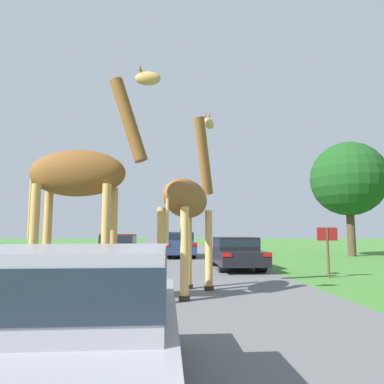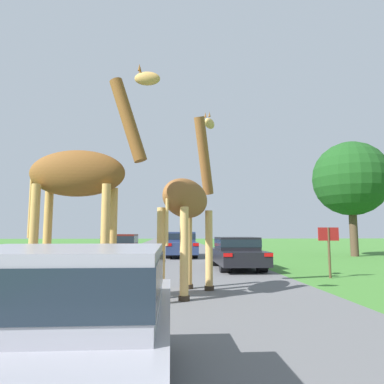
{
  "view_description": "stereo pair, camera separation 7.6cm",
  "coord_description": "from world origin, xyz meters",
  "px_view_note": "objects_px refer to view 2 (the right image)",
  "views": [
    {
      "loc": [
        -0.13,
        0.87,
        1.51
      ],
      "look_at": [
        0.47,
        9.42,
        2.51
      ],
      "focal_mm": 32.0,
      "sensor_mm": 36.0,
      "label": 1
    },
    {
      "loc": [
        -0.06,
        0.86,
        1.51
      ],
      "look_at": [
        0.47,
        9.42,
        2.51
      ],
      "focal_mm": 32.0,
      "sensor_mm": 36.0,
      "label": 2
    }
  ],
  "objects_px": {
    "giraffe_near_road": "(189,201)",
    "car_queue_left": "(237,252)",
    "car_lead_maroon": "(55,329)",
    "sign_post": "(329,243)",
    "car_far_ahead": "(120,247)",
    "tree_left_edge": "(351,179)",
    "giraffe_companion": "(82,180)",
    "car_queue_right": "(181,244)"
  },
  "relations": [
    {
      "from": "giraffe_near_road",
      "to": "car_queue_left",
      "type": "height_order",
      "value": "giraffe_near_road"
    },
    {
      "from": "car_lead_maroon",
      "to": "sign_post",
      "type": "height_order",
      "value": "sign_post"
    },
    {
      "from": "car_lead_maroon",
      "to": "car_queue_left",
      "type": "xyz_separation_m",
      "value": [
        3.65,
        11.39,
        -0.05
      ]
    },
    {
      "from": "sign_post",
      "to": "car_queue_left",
      "type": "bearing_deg",
      "value": 129.55
    },
    {
      "from": "car_far_ahead",
      "to": "tree_left_edge",
      "type": "distance_m",
      "value": 15.09
    },
    {
      "from": "car_far_ahead",
      "to": "giraffe_companion",
      "type": "bearing_deg",
      "value": -86.53
    },
    {
      "from": "giraffe_near_road",
      "to": "giraffe_companion",
      "type": "xyz_separation_m",
      "value": [
        -2.34,
        -1.43,
        0.31
      ]
    },
    {
      "from": "car_queue_right",
      "to": "car_queue_left",
      "type": "xyz_separation_m",
      "value": [
        2.11,
        -7.09,
        -0.1
      ]
    },
    {
      "from": "giraffe_near_road",
      "to": "car_lead_maroon",
      "type": "bearing_deg",
      "value": -75.23
    },
    {
      "from": "giraffe_near_road",
      "to": "tree_left_edge",
      "type": "relative_size",
      "value": 0.7
    },
    {
      "from": "car_queue_right",
      "to": "tree_left_edge",
      "type": "distance_m",
      "value": 11.63
    },
    {
      "from": "giraffe_companion",
      "to": "sign_post",
      "type": "distance_m",
      "value": 8.29
    },
    {
      "from": "tree_left_edge",
      "to": "sign_post",
      "type": "distance_m",
      "value": 12.22
    },
    {
      "from": "car_queue_left",
      "to": "car_far_ahead",
      "type": "relative_size",
      "value": 0.95
    },
    {
      "from": "giraffe_near_road",
      "to": "car_lead_maroon",
      "type": "distance_m",
      "value": 6.17
    },
    {
      "from": "car_far_ahead",
      "to": "car_queue_left",
      "type": "bearing_deg",
      "value": -29.43
    },
    {
      "from": "giraffe_near_road",
      "to": "car_queue_left",
      "type": "relative_size",
      "value": 1.17
    },
    {
      "from": "giraffe_companion",
      "to": "tree_left_edge",
      "type": "relative_size",
      "value": 0.71
    },
    {
      "from": "giraffe_companion",
      "to": "car_far_ahead",
      "type": "xyz_separation_m",
      "value": [
        -0.6,
        9.95,
        -1.85
      ]
    },
    {
      "from": "tree_left_edge",
      "to": "giraffe_companion",
      "type": "bearing_deg",
      "value": -134.24
    },
    {
      "from": "car_queue_right",
      "to": "sign_post",
      "type": "xyz_separation_m",
      "value": [
        4.63,
        -10.14,
        0.37
      ]
    },
    {
      "from": "car_queue_right",
      "to": "tree_left_edge",
      "type": "height_order",
      "value": "tree_left_edge"
    },
    {
      "from": "car_queue_right",
      "to": "tree_left_edge",
      "type": "bearing_deg",
      "value": -1.78
    },
    {
      "from": "car_lead_maroon",
      "to": "tree_left_edge",
      "type": "distance_m",
      "value": 22.38
    },
    {
      "from": "car_queue_right",
      "to": "tree_left_edge",
      "type": "relative_size",
      "value": 0.65
    },
    {
      "from": "car_far_ahead",
      "to": "car_queue_right",
      "type": "bearing_deg",
      "value": 53.0
    },
    {
      "from": "giraffe_near_road",
      "to": "car_queue_left",
      "type": "bearing_deg",
      "value": 95.68
    },
    {
      "from": "car_queue_left",
      "to": "tree_left_edge",
      "type": "bearing_deg",
      "value": 37.59
    },
    {
      "from": "car_far_ahead",
      "to": "sign_post",
      "type": "height_order",
      "value": "sign_post"
    },
    {
      "from": "car_lead_maroon",
      "to": "car_queue_right",
      "type": "bearing_deg",
      "value": 85.22
    },
    {
      "from": "tree_left_edge",
      "to": "car_queue_right",
      "type": "bearing_deg",
      "value": 178.22
    },
    {
      "from": "car_lead_maroon",
      "to": "car_far_ahead",
      "type": "distance_m",
      "value": 14.43
    },
    {
      "from": "giraffe_companion",
      "to": "giraffe_near_road",
      "type": "bearing_deg",
      "value": 125.17
    },
    {
      "from": "giraffe_near_road",
      "to": "sign_post",
      "type": "xyz_separation_m",
      "value": [
        4.81,
        2.52,
        -1.13
      ]
    },
    {
      "from": "giraffe_companion",
      "to": "car_queue_left",
      "type": "bearing_deg",
      "value": 150.35
    },
    {
      "from": "car_queue_left",
      "to": "sign_post",
      "type": "distance_m",
      "value": 3.99
    },
    {
      "from": "car_lead_maroon",
      "to": "car_queue_left",
      "type": "distance_m",
      "value": 11.96
    },
    {
      "from": "giraffe_near_road",
      "to": "car_queue_right",
      "type": "distance_m",
      "value": 12.76
    },
    {
      "from": "car_lead_maroon",
      "to": "giraffe_near_road",
      "type": "bearing_deg",
      "value": 76.79
    },
    {
      "from": "car_queue_right",
      "to": "car_far_ahead",
      "type": "relative_size",
      "value": 1.04
    },
    {
      "from": "car_lead_maroon",
      "to": "car_queue_right",
      "type": "distance_m",
      "value": 18.55
    },
    {
      "from": "car_lead_maroon",
      "to": "car_queue_left",
      "type": "height_order",
      "value": "car_lead_maroon"
    }
  ]
}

